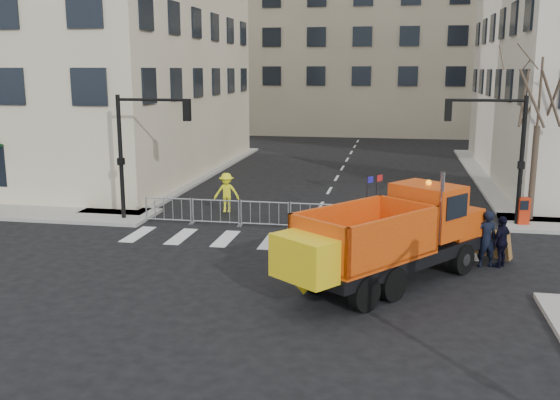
% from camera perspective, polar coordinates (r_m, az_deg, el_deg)
% --- Properties ---
extents(ground, '(120.00, 120.00, 0.00)m').
position_cam_1_polar(ground, '(18.51, -0.84, -8.46)').
color(ground, black).
rests_on(ground, ground).
extents(sidewalk_back, '(64.00, 5.00, 0.15)m').
position_cam_1_polar(sidewalk_back, '(26.51, 2.80, -2.01)').
color(sidewalk_back, gray).
rests_on(sidewalk_back, ground).
extents(building_far, '(30.00, 18.00, 24.00)m').
position_cam_1_polar(building_far, '(69.32, 8.03, 16.37)').
color(building_far, tan).
rests_on(building_far, ground).
extents(traffic_light_left, '(0.18, 0.18, 5.40)m').
position_cam_1_polar(traffic_light_left, '(27.31, -14.35, 3.65)').
color(traffic_light_left, black).
rests_on(traffic_light_left, ground).
extents(traffic_light_right, '(0.18, 0.18, 5.40)m').
position_cam_1_polar(traffic_light_right, '(27.24, 21.20, 3.20)').
color(traffic_light_right, black).
rests_on(traffic_light_right, ground).
extents(crowd_barriers, '(12.60, 0.60, 1.10)m').
position_cam_1_polar(crowd_barriers, '(25.65, 0.88, -1.38)').
color(crowd_barriers, '#9EA0A5').
rests_on(crowd_barriers, ground).
extents(street_tree, '(3.00, 3.00, 7.50)m').
position_cam_1_polar(street_tree, '(28.23, 22.40, 5.53)').
color(street_tree, '#382B21').
rests_on(street_tree, ground).
extents(plow_truck, '(7.30, 8.47, 3.45)m').
position_cam_1_polar(plow_truck, '(19.00, 9.88, -3.24)').
color(plow_truck, black).
rests_on(plow_truck, ground).
extents(cop_a, '(0.79, 0.62, 1.91)m').
position_cam_1_polar(cop_a, '(21.65, 18.32, -3.39)').
color(cop_a, black).
rests_on(cop_a, ground).
extents(cop_b, '(1.03, 0.95, 1.71)m').
position_cam_1_polar(cop_b, '(23.47, 16.20, -2.35)').
color(cop_b, black).
rests_on(cop_b, ground).
extents(cop_c, '(0.94, 1.07, 1.73)m').
position_cam_1_polar(cop_c, '(21.83, 19.61, -3.60)').
color(cop_c, black).
rests_on(cop_c, ground).
extents(worker, '(1.21, 0.79, 1.76)m').
position_cam_1_polar(worker, '(27.95, -4.91, 0.69)').
color(worker, yellow).
rests_on(worker, sidewalk_back).
extents(newspaper_box, '(0.52, 0.48, 1.10)m').
position_cam_1_polar(newspaper_box, '(27.64, 21.33, -0.92)').
color(newspaper_box, '#B8270E').
rests_on(newspaper_box, sidewalk_back).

